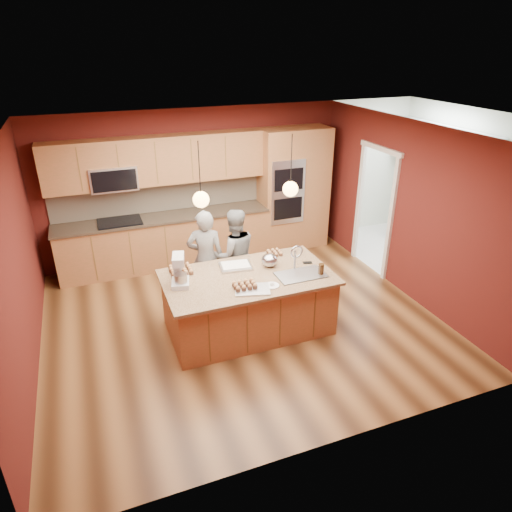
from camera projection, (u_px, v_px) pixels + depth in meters
name	position (u px, v px, depth m)	size (l,w,h in m)	color
floor	(241.00, 319.00, 6.75)	(5.50, 5.50, 0.00)	#422613
ceiling	(238.00, 133.00, 5.59)	(5.50, 5.50, 0.00)	white
wall_back	(194.00, 185.00, 8.28)	(5.50, 5.50, 0.00)	#4E1612
wall_front	(331.00, 337.00, 4.07)	(5.50, 5.50, 0.00)	#4E1612
wall_left	(15.00, 268.00, 5.28)	(5.00, 5.00, 0.00)	#4E1612
wall_right	(407.00, 210.00, 7.06)	(5.00, 5.00, 0.00)	#4E1612
cabinet_run	(161.00, 213.00, 8.00)	(3.74, 0.64, 2.30)	olive
oven_column	(293.00, 189.00, 8.70)	(1.30, 0.62, 2.30)	olive
doorway_trim	(374.00, 212.00, 7.86)	(0.08, 1.11, 2.20)	silver
laundry_room	(442.00, 148.00, 8.33)	(2.60, 2.70, 2.70)	beige
pendant_left	(201.00, 199.00, 5.49)	(0.20, 0.20, 0.80)	black
pendant_right	(290.00, 189.00, 5.87)	(0.20, 0.20, 0.80)	black
island	(249.00, 302.00, 6.36)	(2.29, 1.29, 1.22)	olive
person_left	(206.00, 259.00, 6.85)	(0.56, 0.37, 1.53)	black
person_right	(234.00, 255.00, 7.01)	(0.72, 0.56, 1.48)	slate
stand_mixer	(179.00, 272.00, 5.88)	(0.29, 0.35, 0.42)	silver
sheet_cake	(236.00, 266.00, 6.40)	(0.48, 0.38, 0.05)	silver
cooling_rack	(252.00, 289.00, 5.83)	(0.44, 0.32, 0.02)	silver
mixing_bowl	(270.00, 260.00, 6.41)	(0.23, 0.23, 0.19)	#AFB0B6
plate	(272.00, 286.00, 5.92)	(0.19, 0.19, 0.01)	white
tumbler	(321.00, 269.00, 6.19)	(0.08, 0.08, 0.16)	#331F0D
phone	(308.00, 263.00, 6.54)	(0.13, 0.07, 0.01)	black
cupcakes_left	(181.00, 270.00, 6.27)	(0.32, 0.32, 0.07)	#B77E4E
cupcakes_rack	(245.00, 285.00, 5.85)	(0.31, 0.23, 0.07)	#B77E4E
cupcakes_right	(275.00, 253.00, 6.78)	(0.22, 0.22, 0.07)	#B77E4E
washer	(437.00, 229.00, 8.59)	(0.64, 0.66, 1.03)	silver
dryer	(412.00, 218.00, 9.21)	(0.59, 0.60, 0.94)	silver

